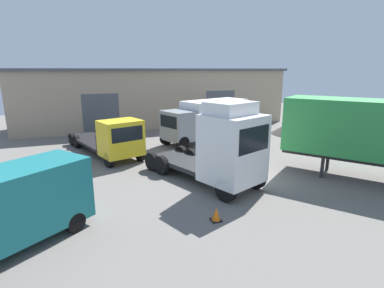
{
  "coord_description": "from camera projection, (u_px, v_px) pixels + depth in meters",
  "views": [
    {
      "loc": [
        -7.47,
        -13.94,
        5.7
      ],
      "look_at": [
        -1.81,
        1.46,
        1.6
      ],
      "focal_mm": 28.0,
      "sensor_mm": 36.0,
      "label": 1
    }
  ],
  "objects": [
    {
      "name": "ground_plane",
      "position": [
        232.0,
        175.0,
        16.57
      ],
      "size": [
        60.0,
        60.0,
        0.0
      ],
      "primitive_type": "plane",
      "color": "slate"
    },
    {
      "name": "warehouse_building",
      "position": [
        157.0,
        97.0,
        31.4
      ],
      "size": [
        27.36,
        6.63,
        5.79
      ],
      "color": "tan",
      "rests_on": "ground_plane"
    },
    {
      "name": "tractor_unit_white",
      "position": [
        224.0,
        148.0,
        14.38
      ],
      "size": [
        4.86,
        7.22,
        4.28
      ],
      "rotation": [
        0.0,
        0.0,
        -1.19
      ],
      "color": "silver",
      "rests_on": "ground_plane"
    },
    {
      "name": "box_truck_grey",
      "position": [
        207.0,
        118.0,
        24.1
      ],
      "size": [
        7.8,
        4.74,
        3.27
      ],
      "rotation": [
        0.0,
        0.0,
        -2.8
      ],
      "color": "gray",
      "rests_on": "ground_plane"
    },
    {
      "name": "flatbed_truck_yellow",
      "position": [
        113.0,
        139.0,
        19.52
      ],
      "size": [
        4.78,
        8.31,
        2.67
      ],
      "rotation": [
        0.0,
        0.0,
        -1.25
      ],
      "color": "yellow",
      "rests_on": "ground_plane"
    },
    {
      "name": "delivery_van_teal",
      "position": [
        4.0,
        208.0,
        9.46
      ],
      "size": [
        5.32,
        4.65,
        2.63
      ],
      "rotation": [
        0.0,
        0.0,
        -2.51
      ],
      "color": "#197075",
      "rests_on": "ground_plane"
    },
    {
      "name": "gravel_pile",
      "position": [
        297.0,
        127.0,
        26.9
      ],
      "size": [
        4.44,
        4.44,
        1.42
      ],
      "color": "#423D38",
      "rests_on": "ground_plane"
    },
    {
      "name": "traffic_cone",
      "position": [
        216.0,
        215.0,
        11.53
      ],
      "size": [
        0.4,
        0.4,
        0.55
      ],
      "color": "black",
      "rests_on": "ground_plane"
    }
  ]
}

